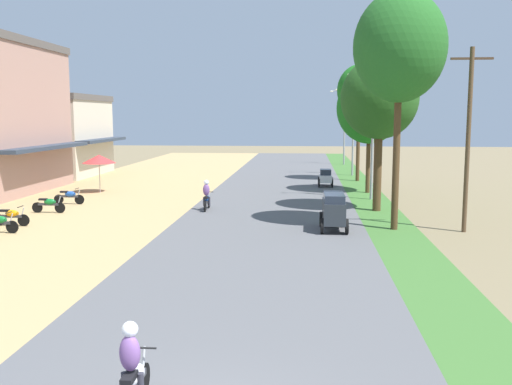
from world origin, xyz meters
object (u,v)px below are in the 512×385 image
object	(u,v)px
motorbike_foreground_rider	(133,369)
car_hatchback_white	(325,177)
motorbike_ahead_second	(207,196)
parked_motorbike_sixth	(49,204)
vendor_umbrella	(99,159)
median_tree_third	(369,108)
median_tree_fourth	(359,91)
streetlamp_near	(373,126)
median_tree_second	(380,99)
car_van_charcoal	(334,209)
parked_motorbike_seventh	(69,196)
utility_pole_near	(468,137)
streetlamp_far	(345,121)
parked_motorbike_fifth	(11,216)
median_tree_nearest	(400,48)
streetlamp_mid	(353,125)

from	to	relation	value
motorbike_foreground_rider	car_hatchback_white	bearing A→B (deg)	82.29
car_hatchback_white	motorbike_ahead_second	xyz separation A→B (m)	(-6.77, -11.25, 0.11)
parked_motorbike_sixth	vendor_umbrella	world-z (taller)	vendor_umbrella
median_tree_third	motorbike_ahead_second	distance (m)	13.35
median_tree_fourth	parked_motorbike_sixth	bearing A→B (deg)	-136.62
motorbike_ahead_second	vendor_umbrella	bearing A→B (deg)	141.54
vendor_umbrella	streetlamp_near	world-z (taller)	streetlamp_near
median_tree_second	car_van_charcoal	bearing A→B (deg)	-114.38
parked_motorbike_seventh	utility_pole_near	bearing A→B (deg)	-16.18
utility_pole_near	motorbike_ahead_second	bearing A→B (deg)	160.08
median_tree_fourth	motorbike_foreground_rider	xyz separation A→B (m)	(-7.05, -36.50, -6.17)
streetlamp_far	motorbike_ahead_second	bearing A→B (deg)	-107.09
median_tree_second	motorbike_ahead_second	size ratio (longest dim) A/B	4.56
parked_motorbike_fifth	median_tree_second	world-z (taller)	median_tree_second
parked_motorbike_fifth	median_tree_fourth	xyz separation A→B (m)	(17.73, 20.28, 6.47)
median_tree_third	streetlamp_far	size ratio (longest dim) A/B	1.02
median_tree_nearest	median_tree_second	world-z (taller)	median_tree_nearest
median_tree_third	motorbike_foreground_rider	bearing A→B (deg)	-103.52
parked_motorbike_fifth	median_tree_fourth	distance (m)	27.71
motorbike_ahead_second	car_hatchback_white	bearing A→B (deg)	58.96
vendor_umbrella	median_tree_second	bearing A→B (deg)	-18.62
car_van_charcoal	motorbike_ahead_second	size ratio (longest dim) A/B	1.34
motorbike_ahead_second	streetlamp_far	bearing A→B (deg)	72.91
median_tree_third	median_tree_fourth	distance (m)	7.12
median_tree_second	utility_pole_near	size ratio (longest dim) A/B	1.01
parked_motorbike_sixth	streetlamp_near	distance (m)	19.09
car_van_charcoal	car_hatchback_white	distance (m)	16.25
car_hatchback_white	streetlamp_near	bearing A→B (deg)	-67.75
median_tree_fourth	car_van_charcoal	bearing A→B (deg)	-98.00
median_tree_second	utility_pole_near	world-z (taller)	median_tree_second
parked_motorbike_sixth	parked_motorbike_fifth	bearing A→B (deg)	-92.44
median_tree_third	utility_pole_near	world-z (taller)	utility_pole_near
median_tree_second	parked_motorbike_sixth	bearing A→B (deg)	-172.70
streetlamp_near	streetlamp_far	distance (m)	25.41
median_tree_fourth	streetlamp_near	world-z (taller)	median_tree_fourth
median_tree_nearest	car_van_charcoal	world-z (taller)	median_tree_nearest
median_tree_nearest	motorbike_foreground_rider	bearing A→B (deg)	-112.38
streetlamp_near	car_hatchback_white	xyz separation A→B (m)	(-2.57, 6.28, -3.79)
vendor_umbrella	streetlamp_mid	size ratio (longest dim) A/B	0.34
median_tree_nearest	streetlamp_near	world-z (taller)	median_tree_nearest
median_tree_second	car_van_charcoal	distance (m)	8.04
parked_motorbike_fifth	streetlamp_far	size ratio (longest dim) A/B	0.23
parked_motorbike_seventh	vendor_umbrella	distance (m)	5.40
streetlamp_mid	motorbike_foreground_rider	size ratio (longest dim) A/B	4.16
parked_motorbike_seventh	motorbike_ahead_second	world-z (taller)	motorbike_ahead_second
car_hatchback_white	motorbike_foreground_rider	xyz separation A→B (m)	(-4.42, -32.64, 0.11)
parked_motorbike_fifth	median_tree_nearest	distance (m)	19.22
median_tree_nearest	median_tree_fourth	distance (m)	19.60
parked_motorbike_sixth	motorbike_foreground_rider	distance (m)	22.51
parked_motorbike_sixth	median_tree_fourth	distance (m)	25.03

